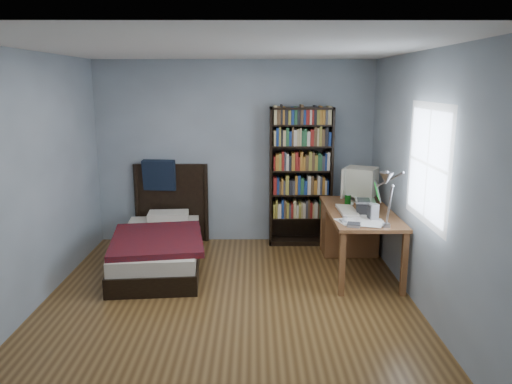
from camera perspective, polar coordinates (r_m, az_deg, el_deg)
room at (r=4.83m, az=-3.04°, el=1.14°), size 4.20×4.24×2.50m
desk at (r=6.45m, az=10.89°, el=-3.84°), size 0.75×1.58×0.73m
crt_monitor at (r=6.37m, az=11.76°, el=1.12°), size 0.52×0.47×0.44m
laptop at (r=5.85m, az=12.52°, el=-1.36°), size 0.33×0.32×0.36m
desk_lamp at (r=4.80m, az=14.71°, el=0.90°), size 0.26×0.57×0.67m
keyboard at (r=5.86m, az=10.39°, el=-2.11°), size 0.20×0.50×0.05m
speaker at (r=5.57m, az=13.27°, el=-2.23°), size 0.11×0.11×0.18m
soda_can at (r=6.16m, az=10.44°, el=-0.93°), size 0.07×0.07×0.13m
mouse at (r=6.21m, az=10.84°, el=-1.31°), size 0.06×0.11×0.04m
phone_silver at (r=5.60m, az=10.13°, el=-2.87°), size 0.05×0.09×0.02m
phone_grey at (r=5.44m, az=9.90°, el=-3.27°), size 0.07×0.11×0.02m
external_drive at (r=5.30m, az=11.10°, el=-3.71°), size 0.16×0.16×0.03m
bookshelf at (r=6.81m, az=5.11°, el=1.77°), size 0.85×0.30×1.88m
bed at (r=6.29m, az=-10.88°, el=-5.78°), size 1.21×2.08×1.16m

